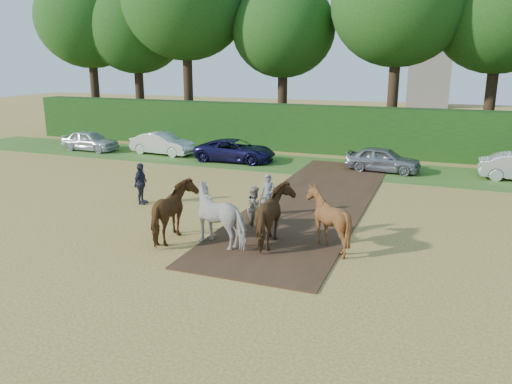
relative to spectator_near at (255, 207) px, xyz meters
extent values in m
plane|color=gold|center=(-0.35, -2.92, -0.76)|extent=(120.00, 120.00, 0.00)
cube|color=#472D1C|center=(1.15, 4.08, -0.74)|extent=(4.50, 17.00, 0.05)
cube|color=#38601E|center=(-0.35, 11.08, -0.75)|extent=(50.00, 5.00, 0.03)
cube|color=#14380F|center=(-0.35, 15.58, 0.74)|extent=(46.00, 1.60, 3.00)
imported|color=#BDB194|center=(0.00, 0.00, 0.00)|extent=(0.63, 0.78, 1.53)
imported|color=#282935|center=(-5.55, 1.14, 0.11)|extent=(0.56, 1.07, 1.74)
imported|color=brown|center=(-2.06, -2.20, 0.22)|extent=(1.37, 2.45, 1.96)
imported|color=silver|center=(-0.41, -1.82, 0.22)|extent=(2.16, 1.92, 1.96)
imported|color=#513019|center=(1.23, -1.45, 0.22)|extent=(1.37, 2.45, 1.96)
imported|color=brown|center=(2.88, -1.08, 0.22)|extent=(1.82, 1.99, 1.97)
cube|color=black|center=(0.13, 0.38, -0.60)|extent=(0.44, 0.88, 0.33)
cube|color=brown|center=(0.21, -0.18, -0.44)|extent=(0.27, 1.31, 0.09)
cylinder|color=brown|center=(-0.15, 0.86, -0.25)|extent=(0.32, 0.93, 0.69)
cylinder|color=brown|center=(0.26, 0.91, -0.25)|extent=(0.06, 0.95, 0.69)
imported|color=#9C9D94|center=(-0.03, 1.49, 0.06)|extent=(0.65, 0.47, 1.64)
imported|color=silver|center=(-15.77, 10.62, -0.09)|extent=(4.02, 1.77, 1.35)
imported|color=silver|center=(-10.57, 11.19, -0.06)|extent=(4.37, 1.89, 1.40)
imported|color=#191644|center=(-5.37, 10.74, -0.10)|extent=(4.81, 2.33, 1.32)
imported|color=gray|center=(3.13, 11.05, -0.09)|extent=(4.10, 1.94, 1.35)
cylinder|color=#382616|center=(-21.35, 18.58, 2.16)|extent=(0.70, 0.70, 5.85)
ellipsoid|color=#163F11|center=(-21.35, 18.58, 8.24)|extent=(8.40, 8.40, 7.73)
cylinder|color=#382616|center=(-17.35, 19.08, 1.94)|extent=(0.70, 0.70, 5.40)
ellipsoid|color=#163F11|center=(-17.35, 19.08, 7.56)|extent=(7.80, 7.80, 7.18)
cylinder|color=#382616|center=(-12.35, 18.08, 2.50)|extent=(0.70, 0.70, 6.53)
ellipsoid|color=#163F11|center=(-12.35, 18.08, 9.21)|extent=(9.20, 9.20, 8.46)
cylinder|color=#382616|center=(-5.35, 19.58, 1.82)|extent=(0.70, 0.70, 5.17)
ellipsoid|color=#163F11|center=(-5.35, 19.58, 7.19)|extent=(7.40, 7.40, 6.81)
cylinder|color=#382616|center=(2.65, 18.58, 2.27)|extent=(0.70, 0.70, 6.08)
ellipsoid|color=#163F11|center=(2.65, 18.58, 8.54)|extent=(8.60, 8.60, 7.91)
cylinder|color=#382616|center=(8.65, 20.08, 2.05)|extent=(0.70, 0.70, 5.62)
ellipsoid|color=#163F11|center=(8.65, 20.08, 7.86)|extent=(8.00, 8.00, 7.36)
cube|color=slate|center=(3.65, 52.08, 3.74)|extent=(5.00, 5.00, 9.00)
camera|label=1|loc=(6.14, -15.99, 5.15)|focal=35.00mm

